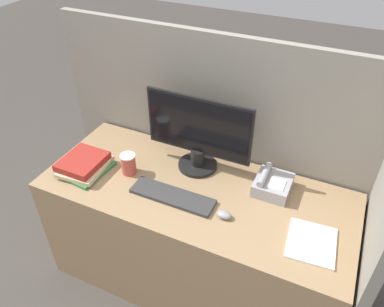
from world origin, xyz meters
name	(u,v)px	position (x,y,z in m)	size (l,w,h in m)	color
cubicle_panel_rear	(221,153)	(0.00, 0.73, 0.74)	(2.08, 0.04, 1.47)	gray
cubicle_panel_right	(369,242)	(0.88, 0.38, 0.74)	(0.04, 0.76, 1.47)	gray
desk	(195,236)	(0.00, 0.35, 0.38)	(1.68, 0.70, 0.76)	#937551
monitor	(198,136)	(-0.07, 0.54, 0.97)	(0.60, 0.22, 0.44)	black
keyboard	(172,196)	(-0.08, 0.24, 0.77)	(0.45, 0.13, 0.02)	#333333
mouse	(224,215)	(0.21, 0.22, 0.77)	(0.07, 0.05, 0.04)	gray
coffee_cup	(128,164)	(-0.40, 0.32, 0.82)	(0.09, 0.09, 0.12)	#BF4C3F
book_stack	(84,165)	(-0.64, 0.23, 0.79)	(0.25, 0.28, 0.08)	#38723F
desk_telephone	(272,184)	(0.37, 0.52, 0.80)	(0.18, 0.20, 0.11)	#99999E
paper_pile	(311,243)	(0.63, 0.24, 0.76)	(0.23, 0.26, 0.01)	white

